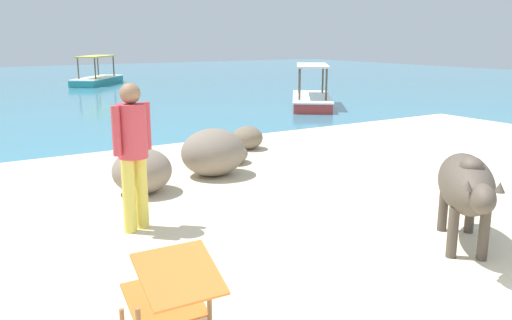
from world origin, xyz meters
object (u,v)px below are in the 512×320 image
object	(u,v)px
cow	(466,185)
person_standing	(133,146)
boat_red	(312,98)
boat_teal	(97,78)
deck_chair_far	(172,290)

from	to	relation	value
cow	person_standing	distance (m)	3.47
boat_red	person_standing	bearing A→B (deg)	-11.28
person_standing	cow	bearing A→B (deg)	-152.12
cow	boat_teal	bearing A→B (deg)	-142.05
person_standing	boat_teal	world-z (taller)	person_standing
person_standing	boat_red	bearing A→B (deg)	-69.73
deck_chair_far	person_standing	size ratio (longest dim) A/B	0.49
cow	deck_chair_far	world-z (taller)	cow
deck_chair_far	person_standing	xyz separation A→B (m)	(0.56, 2.28, 0.56)
cow	boat_red	xyz separation A→B (m)	(5.81, 9.92, -0.39)
boat_red	boat_teal	size ratio (longest dim) A/B	1.01
deck_chair_far	boat_red	size ratio (longest dim) A/B	0.22
deck_chair_far	boat_teal	size ratio (longest dim) A/B	0.22
cow	boat_red	world-z (taller)	boat_red
deck_chair_far	boat_teal	bearing A→B (deg)	-12.45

